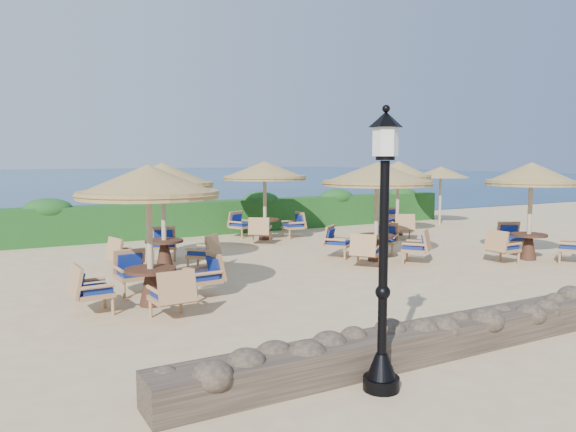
{
  "coord_description": "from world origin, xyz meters",
  "views": [
    {
      "loc": [
        -8.94,
        -11.93,
        2.79
      ],
      "look_at": [
        -2.05,
        0.45,
        1.3
      ],
      "focal_mm": 35.0,
      "sensor_mm": 36.0,
      "label": 1
    }
  ],
  "objects": [
    {
      "name": "lamp_post",
      "position": [
        -4.8,
        -6.8,
        1.55
      ],
      "size": [
        0.44,
        0.44,
        3.31
      ],
      "color": "black",
      "rests_on": "ground"
    },
    {
      "name": "cafe_set_1",
      "position": [
        0.42,
        -0.01,
        1.87
      ],
      "size": [
        2.97,
        2.97,
        2.65
      ],
      "color": "tan",
      "rests_on": "ground"
    },
    {
      "name": "cafe_set_2",
      "position": [
        4.16,
        -1.9,
        1.81
      ],
      "size": [
        2.63,
        2.77,
        2.65
      ],
      "color": "tan",
      "rests_on": "ground"
    },
    {
      "name": "sea",
      "position": [
        0.0,
        70.0,
        0.0
      ],
      "size": [
        160.0,
        160.0,
        0.0
      ],
      "primitive_type": "plane",
      "color": "#0C2950",
      "rests_on": "ground"
    },
    {
      "name": "cafe_set_4",
      "position": [
        -0.44,
        4.94,
        1.92
      ],
      "size": [
        2.84,
        2.83,
        2.65
      ],
      "color": "tan",
      "rests_on": "ground"
    },
    {
      "name": "cafe_set_3",
      "position": [
        -4.86,
        1.84,
        1.85
      ],
      "size": [
        2.72,
        2.72,
        2.65
      ],
      "color": "tan",
      "rests_on": "ground"
    },
    {
      "name": "ground",
      "position": [
        0.0,
        0.0,
        0.0
      ],
      "size": [
        120.0,
        120.0,
        0.0
      ],
      "primitive_type": "plane",
      "color": "tan",
      "rests_on": "ground"
    },
    {
      "name": "cafe_set_5",
      "position": [
        4.21,
        3.62,
        1.9
      ],
      "size": [
        2.33,
        2.79,
        2.65
      ],
      "color": "tan",
      "rests_on": "ground"
    },
    {
      "name": "extra_parasol",
      "position": [
        7.8,
        5.2,
        2.17
      ],
      "size": [
        2.3,
        2.3,
        2.41
      ],
      "color": "tan",
      "rests_on": "ground"
    },
    {
      "name": "cafe_set_0",
      "position": [
        -6.16,
        -1.62,
        1.78
      ],
      "size": [
        2.84,
        2.84,
        2.65
      ],
      "color": "tan",
      "rests_on": "ground"
    },
    {
      "name": "hedge",
      "position": [
        0.0,
        7.2,
        0.6
      ],
      "size": [
        18.0,
        0.9,
        1.2
      ],
      "primitive_type": "cube",
      "color": "#154416",
      "rests_on": "ground"
    }
  ]
}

